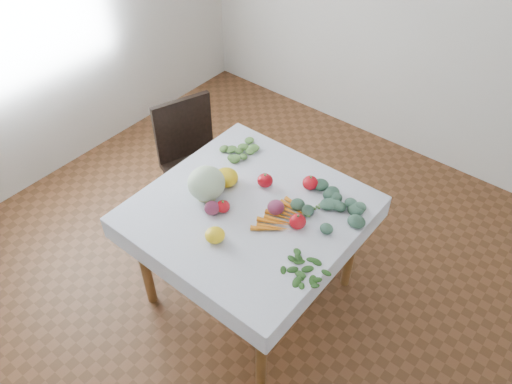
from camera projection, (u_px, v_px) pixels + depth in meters
ground at (250, 290)px, 3.22m from camera, size 4.00×4.00×0.00m
left_wall at (10, 5)px, 3.21m from camera, size 0.04×4.00×2.70m
table at (249, 221)px, 2.77m from camera, size 1.00×1.00×0.75m
tablecloth at (249, 208)px, 2.70m from camera, size 1.12×1.12×0.01m
chair at (192, 155)px, 3.41m from camera, size 0.52×0.52×0.90m
cabbage at (206, 183)px, 2.71m from camera, size 0.22×0.22×0.19m
tomato_a at (310, 183)px, 2.79m from camera, size 0.12×0.12×0.08m
tomato_b at (265, 180)px, 2.80m from camera, size 0.12×0.12×0.08m
tomato_c at (223, 207)px, 2.66m from camera, size 0.08×0.08×0.07m
tomato_d at (298, 222)px, 2.57m from camera, size 0.11×0.11×0.08m
heirloom_back at (226, 177)px, 2.81m from camera, size 0.14×0.14×0.10m
heirloom_front at (215, 235)px, 2.51m from camera, size 0.13×0.13×0.07m
onion_a at (276, 207)px, 2.65m from camera, size 0.11×0.11×0.08m
onion_b at (212, 208)px, 2.65m from camera, size 0.10×0.10×0.07m
tomatillo_cluster at (211, 196)px, 2.73m from camera, size 0.11×0.14×0.05m
carrot_bunch at (283, 217)px, 2.63m from camera, size 0.19×0.32×0.03m
kale_bunch at (331, 211)px, 2.65m from camera, size 0.37×0.29×0.05m
basil_bunch at (305, 270)px, 2.38m from camera, size 0.21×0.18×0.01m
dill_bunch at (239, 149)px, 3.05m from camera, size 0.25×0.23×0.03m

